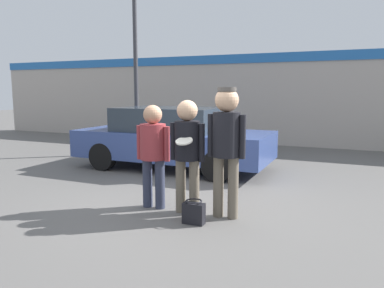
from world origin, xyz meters
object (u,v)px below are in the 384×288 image
Objects in this scene: person_left at (153,147)px; parked_car_near at (172,138)px; person_middle_with_frisbee at (187,146)px; person_right at (226,139)px; street_lamp at (143,10)px; handbag at (194,212)px.

parked_car_near is at bearing 110.96° from person_left.
person_right reaches higher than person_middle_with_frisbee.
street_lamp reaches higher than person_left.
person_middle_with_frisbee is at bearing -2.63° from person_left.
person_middle_with_frisbee is 0.26× the size of street_lamp.
person_left is at bearing -179.60° from person_right.
parked_car_near is (-2.24, 2.79, -0.42)m from person_right.
parked_car_near is 3.90m from street_lamp.
person_right reaches higher than person_left.
street_lamp reaches higher than person_right.
street_lamp is (-2.67, 4.22, 3.03)m from person_left.
handbag is (0.27, -0.39, -0.84)m from person_middle_with_frisbee.
street_lamp is at bearing 138.18° from parked_car_near.
person_left is at bearing -69.04° from parked_car_near.
parked_car_near is at bearing 120.95° from handbag.
street_lamp reaches higher than handbag.
handbag is at bearing -52.81° from street_lamp.
person_right is 6.37m from street_lamp.
person_middle_with_frisbee is at bearing -52.59° from street_lamp.
handbag is at bearing -59.05° from parked_car_near.
street_lamp is at bearing 122.26° from person_left.
person_left is 4.84× the size of handbag.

